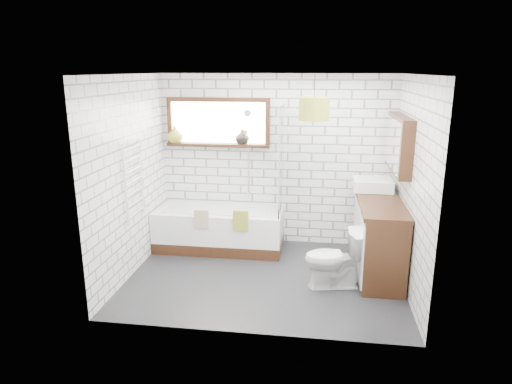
# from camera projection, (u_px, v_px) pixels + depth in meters

# --- Properties ---
(floor) EXTENTS (3.40, 2.60, 0.01)m
(floor) POSITION_uv_depth(u_px,v_px,m) (265.00, 277.00, 5.81)
(floor) COLOR black
(floor) RESTS_ON ground
(ceiling) EXTENTS (3.40, 2.60, 0.01)m
(ceiling) POSITION_uv_depth(u_px,v_px,m) (266.00, 74.00, 5.15)
(ceiling) COLOR white
(ceiling) RESTS_ON ground
(wall_back) EXTENTS (3.40, 0.01, 2.50)m
(wall_back) POSITION_uv_depth(u_px,v_px,m) (276.00, 161.00, 6.73)
(wall_back) COLOR white
(wall_back) RESTS_ON ground
(wall_front) EXTENTS (3.40, 0.01, 2.50)m
(wall_front) POSITION_uv_depth(u_px,v_px,m) (248.00, 215.00, 4.23)
(wall_front) COLOR white
(wall_front) RESTS_ON ground
(wall_left) EXTENTS (0.01, 2.60, 2.50)m
(wall_left) POSITION_uv_depth(u_px,v_px,m) (130.00, 177.00, 5.71)
(wall_left) COLOR white
(wall_left) RESTS_ON ground
(wall_right) EXTENTS (0.01, 2.60, 2.50)m
(wall_right) POSITION_uv_depth(u_px,v_px,m) (412.00, 186.00, 5.25)
(wall_right) COLOR white
(wall_right) RESTS_ON ground
(window) EXTENTS (1.52, 0.16, 0.68)m
(window) POSITION_uv_depth(u_px,v_px,m) (218.00, 123.00, 6.65)
(window) COLOR black
(window) RESTS_ON wall_back
(towel_radiator) EXTENTS (0.06, 0.52, 1.00)m
(towel_radiator) POSITION_uv_depth(u_px,v_px,m) (134.00, 181.00, 5.72)
(towel_radiator) COLOR white
(towel_radiator) RESTS_ON wall_left
(mirror_cabinet) EXTENTS (0.16, 1.20, 0.70)m
(mirror_cabinet) POSITION_uv_depth(u_px,v_px,m) (399.00, 144.00, 5.73)
(mirror_cabinet) COLOR black
(mirror_cabinet) RESTS_ON wall_right
(shower_riser) EXTENTS (0.02, 0.02, 1.30)m
(shower_riser) POSITION_uv_depth(u_px,v_px,m) (248.00, 154.00, 6.71)
(shower_riser) COLOR silver
(shower_riser) RESTS_ON wall_back
(bathtub) EXTENTS (1.83, 0.81, 0.59)m
(bathtub) POSITION_uv_depth(u_px,v_px,m) (220.00, 228.00, 6.69)
(bathtub) COLOR white
(bathtub) RESTS_ON floor
(shower_screen) EXTENTS (0.02, 0.72, 1.50)m
(shower_screen) POSITION_uv_depth(u_px,v_px,m) (282.00, 160.00, 6.30)
(shower_screen) COLOR white
(shower_screen) RESTS_ON bathtub
(towel_green) EXTENTS (0.21, 0.06, 0.28)m
(towel_green) POSITION_uv_depth(u_px,v_px,m) (241.00, 220.00, 6.18)
(towel_green) COLOR olive
(towel_green) RESTS_ON bathtub
(towel_beige) EXTENTS (0.20, 0.05, 0.26)m
(towel_beige) POSITION_uv_depth(u_px,v_px,m) (202.00, 219.00, 6.25)
(towel_beige) COLOR tan
(towel_beige) RESTS_ON bathtub
(vanity) EXTENTS (0.54, 1.69, 0.97)m
(vanity) POSITION_uv_depth(u_px,v_px,m) (378.00, 234.00, 5.91)
(vanity) COLOR black
(vanity) RESTS_ON floor
(basin) EXTENTS (0.51, 0.45, 0.15)m
(basin) POSITION_uv_depth(u_px,v_px,m) (373.00, 185.00, 6.19)
(basin) COLOR white
(basin) RESTS_ON vanity
(tap) EXTENTS (0.04, 0.04, 0.18)m
(tap) POSITION_uv_depth(u_px,v_px,m) (385.00, 180.00, 6.16)
(tap) COLOR silver
(tap) RESTS_ON vanity
(toilet) EXTENTS (0.52, 0.76, 0.72)m
(toilet) POSITION_uv_depth(u_px,v_px,m) (334.00, 259.00, 5.46)
(toilet) COLOR white
(toilet) RESTS_ON floor
(vase_olive) EXTENTS (0.28, 0.28, 0.24)m
(vase_olive) POSITION_uv_depth(u_px,v_px,m) (175.00, 136.00, 6.77)
(vase_olive) COLOR olive
(vase_olive) RESTS_ON window
(vase_dark) EXTENTS (0.27, 0.27, 0.21)m
(vase_dark) POSITION_uv_depth(u_px,v_px,m) (242.00, 138.00, 6.63)
(vase_dark) COLOR black
(vase_dark) RESTS_ON window
(bottle) EXTENTS (0.07, 0.07, 0.20)m
(bottle) POSITION_uv_depth(u_px,v_px,m) (245.00, 139.00, 6.63)
(bottle) COLOR olive
(bottle) RESTS_ON window
(pendant) EXTENTS (0.37, 0.37, 0.27)m
(pendant) POSITION_uv_depth(u_px,v_px,m) (314.00, 109.00, 5.42)
(pendant) COLOR olive
(pendant) RESTS_ON ceiling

